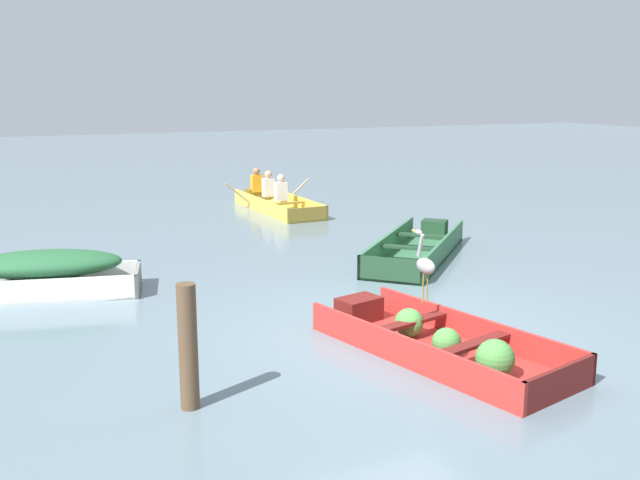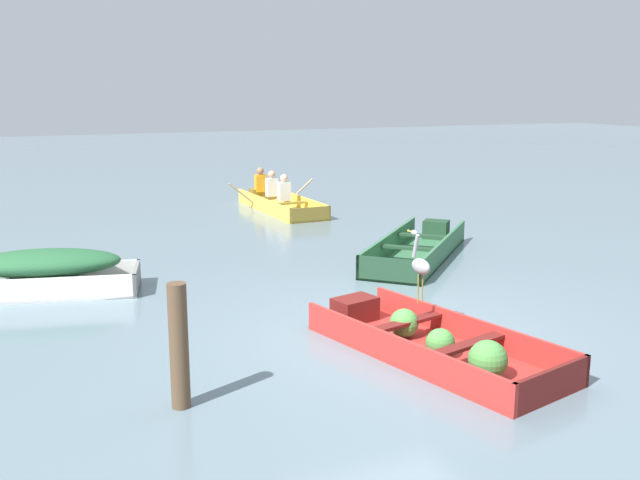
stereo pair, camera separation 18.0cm
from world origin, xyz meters
The scene contains 7 objects.
ground_plane centered at (0.00, 0.00, 0.00)m, with size 80.00×80.00×0.00m, color slate.
dinghy_red_foreground centered at (-0.02, -0.74, 0.14)m, with size 1.87×3.27×0.44m.
skiff_green_near_moored centered at (2.32, 3.39, 0.13)m, with size 3.23×3.24×0.39m.
skiff_white_mid_moored centered at (-3.83, 3.50, 0.37)m, with size 2.72×1.50×0.65m.
rowboat_yellow_with_crew centered at (1.77, 9.07, 0.20)m, with size 2.23×3.50×0.90m.
heron_on_dinghy centered at (0.13, -0.22, 0.90)m, with size 0.15×0.45×0.84m.
mooring_post centered at (-2.86, -0.95, 0.59)m, with size 0.18×0.18×1.19m, color brown.
Camera 2 is at (-4.13, -7.09, 2.90)m, focal length 40.00 mm.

